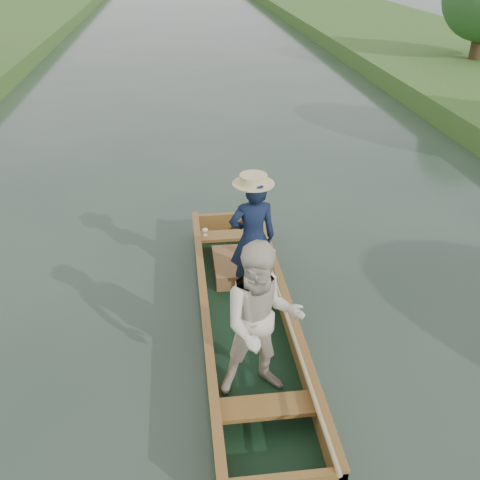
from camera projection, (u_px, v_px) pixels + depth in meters
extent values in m
plane|color=#283D30|center=(246.00, 328.00, 6.78)|extent=(120.00, 120.00, 0.00)
cylinder|color=#47331E|center=(478.00, 44.00, 18.52)|extent=(0.44, 0.44, 2.24)
cube|color=black|center=(246.00, 326.00, 6.76)|extent=(1.10, 5.00, 0.08)
cube|color=olive|center=(205.00, 316.00, 6.61)|extent=(0.08, 5.00, 0.32)
cube|color=olive|center=(286.00, 310.00, 6.71)|extent=(0.08, 5.00, 0.32)
cube|color=olive|center=(227.00, 222.00, 8.79)|extent=(1.10, 0.08, 0.32)
cube|color=olive|center=(204.00, 304.00, 6.52)|extent=(0.10, 5.00, 0.04)
cube|color=olive|center=(287.00, 298.00, 6.62)|extent=(0.10, 5.00, 0.04)
cube|color=olive|center=(230.00, 235.00, 8.27)|extent=(0.94, 0.30, 0.05)
cube|color=olive|center=(267.00, 407.00, 5.25)|extent=(0.94, 0.30, 0.05)
imported|color=#111B36|center=(253.00, 239.00, 6.89)|extent=(0.66, 0.46, 1.70)
cylinder|color=beige|center=(253.00, 181.00, 6.49)|extent=(0.52, 0.52, 0.12)
imported|color=beige|center=(262.00, 322.00, 5.34)|extent=(0.88, 0.70, 1.78)
cube|color=brown|center=(243.00, 266.00, 7.71)|extent=(0.85, 0.90, 0.22)
sphere|color=tan|center=(264.00, 255.00, 7.54)|extent=(0.20, 0.20, 0.20)
sphere|color=tan|center=(264.00, 246.00, 7.46)|extent=(0.15, 0.15, 0.15)
sphere|color=tan|center=(261.00, 243.00, 7.42)|extent=(0.06, 0.06, 0.06)
sphere|color=tan|center=(269.00, 242.00, 7.43)|extent=(0.06, 0.06, 0.06)
sphere|color=tan|center=(265.00, 249.00, 7.41)|extent=(0.06, 0.06, 0.06)
sphere|color=tan|center=(258.00, 255.00, 7.50)|extent=(0.07, 0.07, 0.07)
sphere|color=tan|center=(271.00, 254.00, 7.52)|extent=(0.07, 0.07, 0.07)
sphere|color=tan|center=(261.00, 262.00, 7.55)|extent=(0.08, 0.08, 0.08)
sphere|color=tan|center=(268.00, 261.00, 7.56)|extent=(0.08, 0.08, 0.08)
cylinder|color=silver|center=(205.00, 235.00, 8.22)|extent=(0.07, 0.07, 0.01)
cylinder|color=silver|center=(205.00, 233.00, 8.20)|extent=(0.01, 0.01, 0.08)
ellipsoid|color=silver|center=(205.00, 230.00, 8.17)|extent=(0.09, 0.09, 0.05)
cylinder|color=tan|center=(285.00, 312.00, 6.32)|extent=(0.04, 4.59, 0.20)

